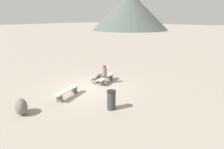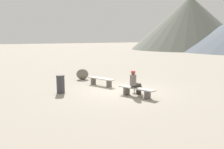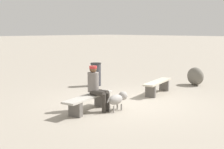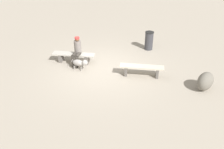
{
  "view_description": "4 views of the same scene",
  "coord_description": "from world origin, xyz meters",
  "views": [
    {
      "loc": [
        -7.7,
        -7.96,
        4.15
      ],
      "look_at": [
        1.19,
        -0.85,
        0.76
      ],
      "focal_mm": 31.19,
      "sensor_mm": 36.0,
      "label": 1
    },
    {
      "loc": [
        9.59,
        -7.35,
        2.76
      ],
      "look_at": [
        -0.18,
        -0.35,
        0.88
      ],
      "focal_mm": 37.33,
      "sensor_mm": 36.0,
      "label": 2
    },
    {
      "loc": [
        6.81,
        5.88,
        2.18
      ],
      "look_at": [
        -0.4,
        -1.05,
        0.71
      ],
      "focal_mm": 48.27,
      "sensor_mm": 36.0,
      "label": 3
    },
    {
      "loc": [
        -3.8,
        8.37,
        5.11
      ],
      "look_at": [
        -0.93,
        1.29,
        0.63
      ],
      "focal_mm": 39.13,
      "sensor_mm": 36.0,
      "label": 4
    }
  ],
  "objects": [
    {
      "name": "ground",
      "position": [
        0.0,
        0.0,
        -0.03
      ],
      "size": [
        210.0,
        210.0,
        0.06
      ],
      "primitive_type": "cube",
      "color": "#9E9384"
    },
    {
      "name": "bench_left",
      "position": [
        -1.68,
        -0.08,
        0.33
      ],
      "size": [
        1.81,
        0.77,
        0.45
      ],
      "rotation": [
        0.0,
        0.0,
        0.24
      ],
      "color": "#605B56",
      "rests_on": "ground"
    },
    {
      "name": "distant_peak_1",
      "position": [
        47.28,
        28.59,
        5.82
      ],
      "size": [
        24.64,
        24.64,
        11.65
      ],
      "primitive_type": "cone",
      "color": "#4C5651",
      "rests_on": "ground"
    },
    {
      "name": "dog",
      "position": [
        0.89,
        0.41,
        0.33
      ],
      "size": [
        0.79,
        0.29,
        0.5
      ],
      "rotation": [
        0.0,
        0.0,
        3.19
      ],
      "color": "gray",
      "rests_on": "ground"
    },
    {
      "name": "boulder",
      "position": [
        -4.12,
        0.02,
        0.36
      ],
      "size": [
        0.79,
        0.94,
        0.71
      ],
      "primitive_type": "ellipsoid",
      "rotation": [
        0.0,
        0.0,
        2.74
      ],
      "color": "#6B665B",
      "rests_on": "ground"
    },
    {
      "name": "bench_right",
      "position": [
        1.49,
        -0.1,
        0.3
      ],
      "size": [
        1.93,
        0.83,
        0.43
      ],
      "rotation": [
        0.0,
        0.0,
        0.24
      ],
      "color": "#605B56",
      "rests_on": "ground"
    },
    {
      "name": "trash_bin",
      "position": [
        -1.26,
        -2.77,
        0.46
      ],
      "size": [
        0.43,
        0.43,
        0.91
      ],
      "color": "#38383D",
      "rests_on": "ground"
    },
    {
      "name": "seated_person",
      "position": [
        1.26,
        -0.06,
        0.69
      ],
      "size": [
        0.38,
        0.65,
        1.23
      ],
      "rotation": [
        0.0,
        0.0,
        0.14
      ],
      "color": "slate",
      "rests_on": "ground"
    }
  ]
}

